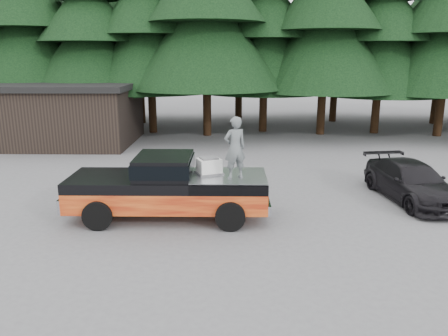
{
  "coord_description": "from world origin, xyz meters",
  "views": [
    {
      "loc": [
        0.42,
        -11.92,
        4.75
      ],
      "look_at": [
        0.24,
        0.0,
        1.67
      ],
      "focal_mm": 35.0,
      "sensor_mm": 36.0,
      "label": 1
    }
  ],
  "objects_px": {
    "pickup_truck": "(169,196)",
    "parked_car": "(411,182)",
    "man_on_bed": "(235,148)",
    "utility_building": "(60,113)",
    "air_compressor": "(209,167)"
  },
  "relations": [
    {
      "from": "pickup_truck",
      "to": "man_on_bed",
      "type": "bearing_deg",
      "value": -9.24
    },
    {
      "from": "parked_car",
      "to": "utility_building",
      "type": "height_order",
      "value": "utility_building"
    },
    {
      "from": "pickup_truck",
      "to": "parked_car",
      "type": "bearing_deg",
      "value": 12.63
    },
    {
      "from": "air_compressor",
      "to": "parked_car",
      "type": "bearing_deg",
      "value": -9.14
    },
    {
      "from": "pickup_truck",
      "to": "utility_building",
      "type": "xyz_separation_m",
      "value": [
        -7.58,
        11.54,
        1.0
      ]
    },
    {
      "from": "man_on_bed",
      "to": "parked_car",
      "type": "xyz_separation_m",
      "value": [
        5.97,
        2.1,
        -1.58
      ]
    },
    {
      "from": "man_on_bed",
      "to": "utility_building",
      "type": "distance_m",
      "value": 15.24
    },
    {
      "from": "pickup_truck",
      "to": "parked_car",
      "type": "relative_size",
      "value": 1.36
    },
    {
      "from": "utility_building",
      "to": "man_on_bed",
      "type": "bearing_deg",
      "value": -51.16
    },
    {
      "from": "pickup_truck",
      "to": "man_on_bed",
      "type": "relative_size",
      "value": 3.37
    },
    {
      "from": "air_compressor",
      "to": "man_on_bed",
      "type": "height_order",
      "value": "man_on_bed"
    },
    {
      "from": "pickup_truck",
      "to": "utility_building",
      "type": "distance_m",
      "value": 13.84
    },
    {
      "from": "pickup_truck",
      "to": "air_compressor",
      "type": "bearing_deg",
      "value": 5.45
    },
    {
      "from": "pickup_truck",
      "to": "parked_car",
      "type": "height_order",
      "value": "pickup_truck"
    },
    {
      "from": "utility_building",
      "to": "pickup_truck",
      "type": "bearing_deg",
      "value": -56.71
    }
  ]
}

